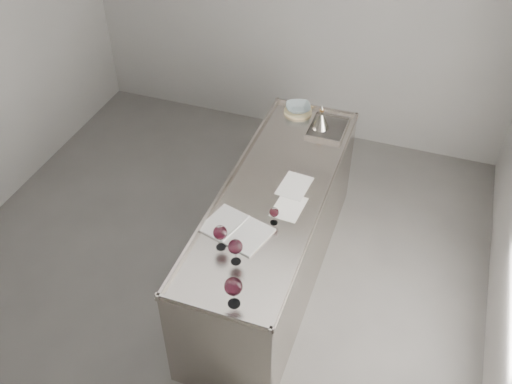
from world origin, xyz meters
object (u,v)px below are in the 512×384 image
(wine_glass_right, at_px, (233,287))
(notebook, at_px, (236,229))
(wine_glass_small, at_px, (274,213))
(wine_funnel, at_px, (321,121))
(wine_glass_left, at_px, (220,233))
(ceramic_bowl, at_px, (298,108))
(counter, at_px, (274,235))
(wine_glass_middle, at_px, (235,247))

(wine_glass_right, xyz_separation_m, notebook, (-0.21, 0.60, -0.15))
(wine_glass_right, height_order, wine_glass_small, wine_glass_right)
(notebook, height_order, wine_funnel, wine_funnel)
(wine_glass_left, distance_m, wine_glass_right, 0.48)
(ceramic_bowl, relative_size, wine_funnel, 0.96)
(wine_glass_left, xyz_separation_m, wine_funnel, (0.27, 1.59, -0.06))
(wine_glass_small, bearing_deg, ceramic_bowl, 99.57)
(counter, xyz_separation_m, notebook, (-0.12, -0.49, 0.47))
(counter, height_order, wine_glass_middle, wine_glass_middle)
(wine_glass_left, relative_size, ceramic_bowl, 0.86)
(wine_glass_middle, relative_size, notebook, 0.37)
(wine_glass_middle, xyz_separation_m, notebook, (-0.10, 0.27, -0.13))
(counter, xyz_separation_m, ceramic_bowl, (-0.14, 1.08, 0.51))
(wine_glass_small, bearing_deg, wine_funnel, 89.51)
(counter, xyz_separation_m, wine_glass_right, (0.09, -1.08, 0.62))
(counter, xyz_separation_m, wine_glass_left, (-0.16, -0.67, 0.60))
(wine_glass_left, relative_size, wine_glass_small, 1.38)
(wine_glass_right, xyz_separation_m, ceramic_bowl, (-0.23, 2.16, -0.11))
(notebook, bearing_deg, wine_funnel, 96.44)
(counter, xyz_separation_m, wine_funnel, (0.11, 0.92, 0.54))
(wine_glass_left, height_order, wine_glass_small, wine_glass_left)
(counter, bearing_deg, wine_glass_right, -85.19)
(wine_glass_right, distance_m, notebook, 0.65)
(wine_glass_small, relative_size, ceramic_bowl, 0.63)
(wine_glass_right, distance_m, ceramic_bowl, 2.17)
(wine_glass_right, bearing_deg, wine_funnel, 89.45)
(ceramic_bowl, bearing_deg, wine_glass_small, -80.43)
(wine_glass_left, height_order, wine_funnel, wine_funnel)
(wine_glass_middle, distance_m, notebook, 0.32)
(wine_glass_middle, xyz_separation_m, wine_glass_right, (0.11, -0.32, 0.02))
(wine_glass_middle, distance_m, ceramic_bowl, 1.84)
(counter, distance_m, notebook, 0.69)
(counter, distance_m, wine_glass_small, 0.66)
(counter, relative_size, wine_funnel, 10.73)
(counter, bearing_deg, wine_glass_left, -103.58)
(wine_glass_left, xyz_separation_m, wine_glass_middle, (0.14, -0.09, 0.00))
(counter, distance_m, ceramic_bowl, 1.20)
(wine_glass_left, distance_m, notebook, 0.23)
(wine_glass_small, height_order, wine_funnel, wine_funnel)
(counter, bearing_deg, wine_glass_small, -73.12)
(counter, bearing_deg, wine_glass_middle, -91.65)
(wine_glass_left, xyz_separation_m, wine_glass_right, (0.25, -0.41, 0.02))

